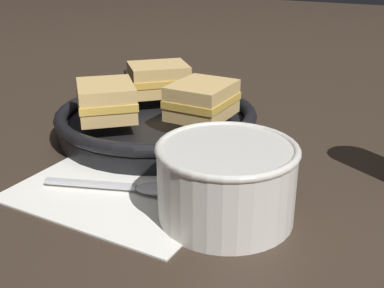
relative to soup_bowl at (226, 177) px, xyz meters
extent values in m
plane|color=#382B21|center=(-0.07, 0.05, -0.04)|extent=(4.00, 4.00, 0.00)
cube|color=white|center=(-0.13, 0.00, -0.04)|extent=(0.23, 0.19, 0.00)
cylinder|color=silver|center=(0.00, 0.00, -0.01)|extent=(0.14, 0.14, 0.08)
cylinder|color=orange|center=(0.00, 0.00, 0.02)|extent=(0.12, 0.12, 0.01)
torus|color=silver|center=(0.00, 0.00, 0.03)|extent=(0.14, 0.14, 0.01)
cube|color=silver|center=(-0.16, -0.02, -0.04)|extent=(0.10, 0.04, 0.01)
ellipsoid|color=silver|center=(-0.08, 0.00, -0.04)|extent=(0.06, 0.04, 0.01)
cylinder|color=black|center=(-0.19, 0.16, -0.03)|extent=(0.28, 0.28, 0.02)
torus|color=black|center=(-0.19, 0.16, -0.01)|extent=(0.29, 0.29, 0.02)
cube|color=black|center=(-0.33, 0.30, -0.01)|extent=(0.10, 0.11, 0.01)
cube|color=#DBB26B|center=(-0.22, 0.09, 0.01)|extent=(0.11, 0.11, 0.02)
cube|color=gold|center=(-0.22, 0.09, 0.02)|extent=(0.12, 0.12, 0.01)
cube|color=#DBB26B|center=(-0.22, 0.09, 0.03)|extent=(0.11, 0.11, 0.02)
cube|color=#DBB26B|center=(-0.11, 0.16, 0.01)|extent=(0.07, 0.09, 0.02)
cube|color=gold|center=(-0.11, 0.16, 0.02)|extent=(0.07, 0.09, 0.01)
cube|color=#DBB26B|center=(-0.11, 0.16, 0.03)|extent=(0.07, 0.09, 0.02)
cube|color=#DBB26B|center=(-0.22, 0.22, 0.01)|extent=(0.11, 0.11, 0.02)
cube|color=gold|center=(-0.22, 0.22, 0.02)|extent=(0.12, 0.12, 0.01)
cube|color=#DBB26B|center=(-0.22, 0.22, 0.03)|extent=(0.11, 0.11, 0.02)
camera|label=1|loc=(0.18, -0.39, 0.21)|focal=45.00mm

